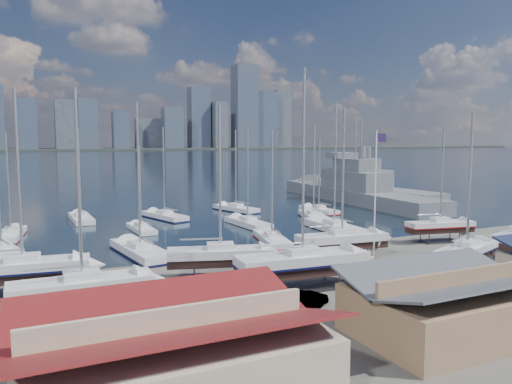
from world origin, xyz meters
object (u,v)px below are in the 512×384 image
naval_ship_east (354,193)px  flagpole (376,189)px  naval_ship_west (360,188)px  car_a (284,316)px  sailboat_cradle_0 (23,270)px

naval_ship_east → flagpole: naval_ship_east is taller
naval_ship_west → car_a: size_ratio=10.38×
sailboat_cradle_0 → naval_ship_west: size_ratio=0.38×
sailboat_cradle_0 → naval_ship_west: (67.26, 45.66, -0.42)m
car_a → naval_ship_east: bearing=32.2°
naval_ship_west → sailboat_cradle_0: bearing=119.6°
flagpole → naval_ship_east: bearing=55.5°
naval_ship_east → naval_ship_west: 10.63m
sailboat_cradle_0 → flagpole: size_ratio=1.24×
car_a → flagpole: bearing=14.7°
sailboat_cradle_0 → naval_ship_east: (59.99, 37.90, -0.42)m
sailboat_cradle_0 → car_a: 21.29m
sailboat_cradle_0 → flagpole: 31.35m
naval_ship_west → car_a: 79.51m
sailboat_cradle_0 → naval_ship_west: 81.29m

